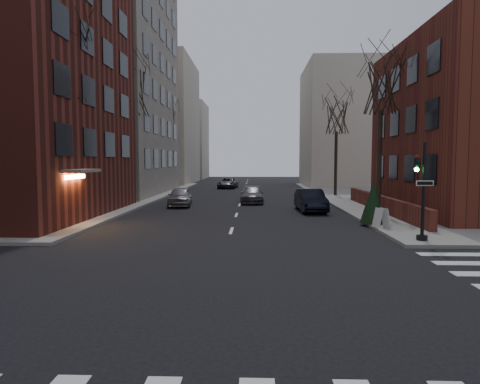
{
  "coord_description": "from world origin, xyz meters",
  "views": [
    {
      "loc": [
        1.09,
        -8.58,
        3.43
      ],
      "look_at": [
        0.47,
        10.55,
        2.0
      ],
      "focal_mm": 32.0,
      "sensor_mm": 36.0,
      "label": 1
    }
  ],
  "objects_px": {
    "tree_left_b": "(131,92)",
    "streetlamp_near": "(125,149)",
    "sandwich_board": "(382,218)",
    "tree_left_c": "(167,119)",
    "car_lane_gray": "(252,195)",
    "tree_left_a": "(66,64)",
    "car_lane_silver": "(180,197)",
    "tree_right_a": "(381,84)",
    "car_lane_far": "(228,183)",
    "traffic_signal": "(422,198)",
    "parked_sedan": "(311,200)",
    "tree_right_b": "(337,116)",
    "evergreen_shrub": "(373,202)",
    "streetlamp_far": "(176,153)"
  },
  "relations": [
    {
      "from": "streetlamp_far",
      "to": "parked_sedan",
      "type": "height_order",
      "value": "streetlamp_far"
    },
    {
      "from": "traffic_signal",
      "to": "parked_sedan",
      "type": "xyz_separation_m",
      "value": [
        -3.06,
        10.94,
        -1.16
      ]
    },
    {
      "from": "tree_right_a",
      "to": "car_lane_silver",
      "type": "distance_m",
      "value": 15.97
    },
    {
      "from": "tree_left_b",
      "to": "streetlamp_far",
      "type": "xyz_separation_m",
      "value": [
        0.6,
        16.0,
        -4.68
      ]
    },
    {
      "from": "tree_left_a",
      "to": "car_lane_silver",
      "type": "bearing_deg",
      "value": 64.46
    },
    {
      "from": "tree_left_a",
      "to": "tree_right_b",
      "type": "relative_size",
      "value": 1.12
    },
    {
      "from": "car_lane_silver",
      "to": "tree_left_a",
      "type": "bearing_deg",
      "value": -121.34
    },
    {
      "from": "tree_left_c",
      "to": "car_lane_gray",
      "type": "bearing_deg",
      "value": -55.68
    },
    {
      "from": "tree_left_b",
      "to": "streetlamp_near",
      "type": "distance_m",
      "value": 6.18
    },
    {
      "from": "car_lane_far",
      "to": "tree_left_c",
      "type": "bearing_deg",
      "value": -147.99
    },
    {
      "from": "streetlamp_near",
      "to": "car_lane_gray",
      "type": "relative_size",
      "value": 1.4
    },
    {
      "from": "tree_right_b",
      "to": "tree_left_b",
      "type": "bearing_deg",
      "value": -161.18
    },
    {
      "from": "streetlamp_near",
      "to": "tree_right_a",
      "type": "bearing_deg",
      "value": -13.24
    },
    {
      "from": "car_lane_far",
      "to": "sandwich_board",
      "type": "xyz_separation_m",
      "value": [
        9.39,
        -31.28,
        -0.01
      ]
    },
    {
      "from": "tree_left_a",
      "to": "streetlamp_near",
      "type": "bearing_deg",
      "value": 85.71
    },
    {
      "from": "tree_right_b",
      "to": "streetlamp_near",
      "type": "height_order",
      "value": "tree_right_b"
    },
    {
      "from": "tree_left_b",
      "to": "parked_sedan",
      "type": "bearing_deg",
      "value": -23.92
    },
    {
      "from": "streetlamp_far",
      "to": "sandwich_board",
      "type": "height_order",
      "value": "streetlamp_far"
    },
    {
      "from": "car_lane_silver",
      "to": "sandwich_board",
      "type": "bearing_deg",
      "value": -48.64
    },
    {
      "from": "car_lane_silver",
      "to": "car_lane_far",
      "type": "xyz_separation_m",
      "value": [
        2.35,
        20.39,
        -0.06
      ]
    },
    {
      "from": "tree_right_a",
      "to": "sandwich_board",
      "type": "xyz_separation_m",
      "value": [
        -1.5,
        -5.77,
        -7.39
      ]
    },
    {
      "from": "tree_right_a",
      "to": "tree_left_a",
      "type": "bearing_deg",
      "value": -167.2
    },
    {
      "from": "tree_left_b",
      "to": "car_lane_gray",
      "type": "xyz_separation_m",
      "value": [
        9.76,
        -0.29,
        -8.26
      ]
    },
    {
      "from": "traffic_signal",
      "to": "sandwich_board",
      "type": "bearing_deg",
      "value": 101.15
    },
    {
      "from": "tree_left_a",
      "to": "tree_right_a",
      "type": "distance_m",
      "value": 18.05
    },
    {
      "from": "sandwich_board",
      "to": "evergreen_shrub",
      "type": "xyz_separation_m",
      "value": [
        -0.0,
        1.56,
        0.6
      ]
    },
    {
      "from": "tree_left_a",
      "to": "sandwich_board",
      "type": "bearing_deg",
      "value": -6.28
    },
    {
      "from": "tree_left_a",
      "to": "car_lane_silver",
      "type": "xyz_separation_m",
      "value": [
        4.36,
        9.12,
        -7.76
      ]
    },
    {
      "from": "tree_left_c",
      "to": "tree_right_b",
      "type": "bearing_deg",
      "value": -24.44
    },
    {
      "from": "tree_right_a",
      "to": "sandwich_board",
      "type": "height_order",
      "value": "tree_right_a"
    },
    {
      "from": "streetlamp_near",
      "to": "car_lane_silver",
      "type": "bearing_deg",
      "value": 16.57
    },
    {
      "from": "tree_right_a",
      "to": "evergreen_shrub",
      "type": "bearing_deg",
      "value": -109.62
    },
    {
      "from": "sandwich_board",
      "to": "streetlamp_near",
      "type": "bearing_deg",
      "value": 127.83
    },
    {
      "from": "car_lane_far",
      "to": "streetlamp_near",
      "type": "bearing_deg",
      "value": -101.43
    },
    {
      "from": "tree_left_c",
      "to": "car_lane_silver",
      "type": "bearing_deg",
      "value": -75.53
    },
    {
      "from": "parked_sedan",
      "to": "sandwich_board",
      "type": "height_order",
      "value": "parked_sedan"
    },
    {
      "from": "streetlamp_near",
      "to": "tree_left_a",
      "type": "bearing_deg",
      "value": -94.29
    },
    {
      "from": "tree_right_a",
      "to": "streetlamp_near",
      "type": "distance_m",
      "value": 17.87
    },
    {
      "from": "parked_sedan",
      "to": "evergreen_shrub",
      "type": "xyz_separation_m",
      "value": [
        2.42,
        -6.14,
        0.48
      ]
    },
    {
      "from": "car_lane_far",
      "to": "evergreen_shrub",
      "type": "bearing_deg",
      "value": -68.03
    },
    {
      "from": "tree_right_b",
      "to": "streetlamp_far",
      "type": "relative_size",
      "value": 1.46
    },
    {
      "from": "tree_left_c",
      "to": "car_lane_silver",
      "type": "xyz_separation_m",
      "value": [
        4.36,
        -16.88,
        -7.32
      ]
    },
    {
      "from": "parked_sedan",
      "to": "sandwich_board",
      "type": "distance_m",
      "value": 8.08
    },
    {
      "from": "parked_sedan",
      "to": "traffic_signal",
      "type": "bearing_deg",
      "value": -77.67
    },
    {
      "from": "tree_left_a",
      "to": "evergreen_shrub",
      "type": "relative_size",
      "value": 4.74
    },
    {
      "from": "tree_left_c",
      "to": "tree_right_b",
      "type": "distance_m",
      "value": 19.34
    },
    {
      "from": "car_lane_far",
      "to": "evergreen_shrub",
      "type": "distance_m",
      "value": 31.17
    },
    {
      "from": "sandwich_board",
      "to": "tree_right_a",
      "type": "bearing_deg",
      "value": 55.49
    },
    {
      "from": "car_lane_gray",
      "to": "car_lane_far",
      "type": "height_order",
      "value": "car_lane_gray"
    },
    {
      "from": "tree_right_b",
      "to": "streetlamp_far",
      "type": "xyz_separation_m",
      "value": [
        -17.0,
        10.0,
        -3.35
      ]
    }
  ]
}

